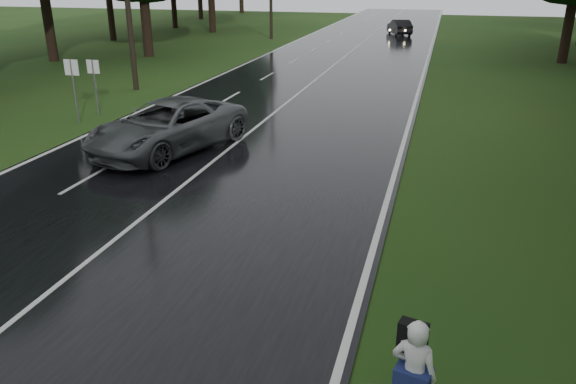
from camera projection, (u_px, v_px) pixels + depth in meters
The scene contains 12 objects.
road at pixel (290, 101), 26.51m from camera, with size 12.00×140.00×0.04m, color black.
lane_center at pixel (290, 100), 26.50m from camera, with size 0.12×140.00×0.01m, color silver.
grey_car at pixel (168, 126), 18.92m from camera, with size 2.80×6.07×1.69m, color #4E5154.
far_car at pixel (400, 27), 53.59m from camera, with size 1.50×4.29×1.41m, color black.
hitchhiker at pixel (413, 378), 7.36m from camera, with size 0.69×0.65×1.69m.
utility_pole_mid at pixel (136, 90), 29.15m from camera, with size 1.80×0.28×10.84m, color black, non-canonical shape.
utility_pole_far at pixel (271, 39), 50.83m from camera, with size 1.80×0.28×10.99m, color black, non-canonical shape.
road_sign_a at pixel (79, 123), 22.69m from camera, with size 0.62×0.10×2.57m, color white, non-canonical shape.
road_sign_b at pixel (99, 115), 23.97m from camera, with size 0.57×0.10×2.36m, color white, non-canonical shape.
tree_left_e at pixel (149, 56), 40.51m from camera, with size 9.27×9.27×14.49m, color black, non-canonical shape.
tree_left_f at pixel (213, 32), 56.25m from camera, with size 9.27×9.27×14.48m, color black, non-canonical shape.
tree_right_e at pixel (562, 63), 37.57m from camera, with size 9.56×9.56×14.94m, color black, non-canonical shape.
Camera 1 is at (6.90, -5.31, 5.80)m, focal length 34.69 mm.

